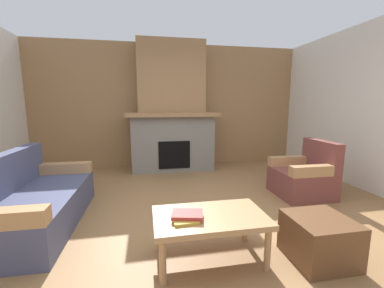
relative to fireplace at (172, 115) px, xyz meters
name	(u,v)px	position (x,y,z in m)	size (l,w,h in m)	color
ground	(197,225)	(0.00, -2.62, -1.16)	(9.00, 9.00, 0.00)	olive
wall_back_wood_panel	(170,106)	(0.00, 0.38, 0.19)	(6.00, 0.12, 2.70)	#997047
fireplace	(172,115)	(0.00, 0.00, 0.00)	(1.90, 0.82, 2.70)	gray
couch	(33,203)	(-1.86, -2.30, -0.88)	(0.86, 1.81, 0.85)	#474C6B
armchair	(304,177)	(1.83, -1.99, -0.87)	(0.77, 0.77, 0.85)	brown
coffee_table	(210,221)	(-0.02, -3.28, -0.79)	(1.00, 0.60, 0.43)	tan
ottoman	(319,239)	(0.94, -3.47, -0.96)	(0.52, 0.52, 0.40)	brown
book_stack_near_edge	(186,216)	(-0.24, -3.33, -0.71)	(0.30, 0.26, 0.05)	gold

